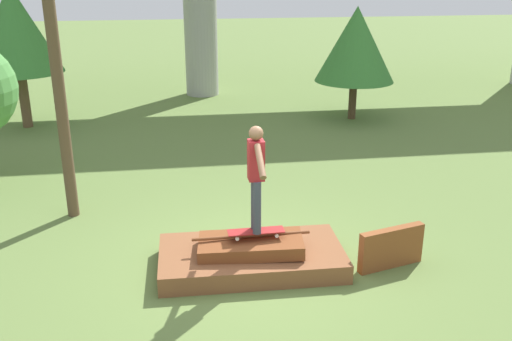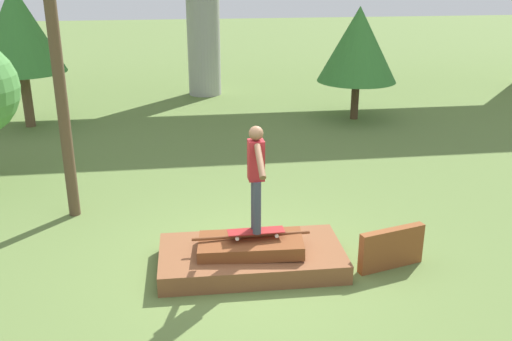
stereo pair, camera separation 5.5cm
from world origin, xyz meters
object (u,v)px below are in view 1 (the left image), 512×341
object	(u,v)px
skater	(256,172)
tree_behind_left	(15,29)
skateboard	(256,231)
tree_behind_right	(356,44)
utility_pole	(53,37)

from	to	relation	value
skater	tree_behind_left	world-z (taller)	tree_behind_left
tree_behind_left	skateboard	bearing A→B (deg)	-59.43
tree_behind_right	skater	bearing A→B (deg)	-116.30
skater	tree_behind_left	distance (m)	10.11
skater	tree_behind_right	distance (m)	9.15
skateboard	tree_behind_right	xyz separation A→B (m)	(4.04, 8.18, 1.52)
tree_behind_right	utility_pole	bearing A→B (deg)	-140.45
tree_behind_left	utility_pole	bearing A→B (deg)	-71.16
skater	utility_pole	world-z (taller)	utility_pole
skater	utility_pole	size ratio (longest dim) A/B	0.26
skateboard	skater	size ratio (longest dim) A/B	0.53
tree_behind_left	skater	bearing A→B (deg)	-59.43
skateboard	tree_behind_right	world-z (taller)	tree_behind_right
utility_pole	tree_behind_right	size ratio (longest dim) A/B	1.91
utility_pole	tree_behind_right	distance (m)	9.16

